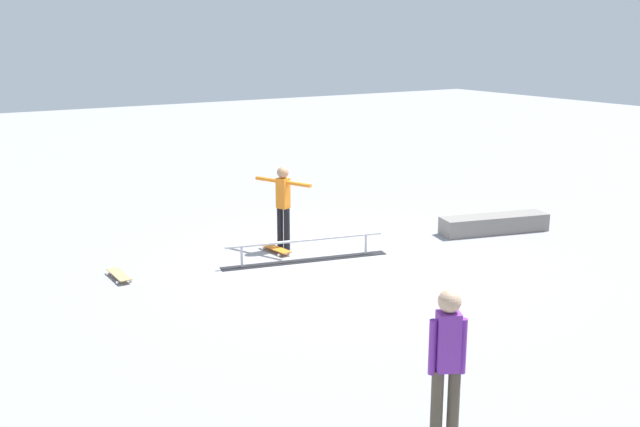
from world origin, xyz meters
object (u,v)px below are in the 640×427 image
(grind_rail, at_px, (305,251))
(loose_skateboard_natural, at_px, (119,275))
(skate_ledge, at_px, (494,224))
(skateboard_main, at_px, (275,248))
(bystander_purple_shirt, at_px, (447,360))
(skater_main, at_px, (283,202))

(grind_rail, xyz_separation_m, loose_skateboard_natural, (3.20, -0.82, -0.11))
(skate_ledge, xyz_separation_m, loose_skateboard_natural, (7.55, -1.21, -0.11))
(grind_rail, height_order, skateboard_main, grind_rail)
(skateboard_main, xyz_separation_m, loose_skateboard_natural, (3.00, -0.04, 0.00))
(grind_rail, distance_m, loose_skateboard_natural, 3.31)
(loose_skateboard_natural, bearing_deg, skateboard_main, 88.93)
(skate_ledge, bearing_deg, loose_skateboard_natural, -9.10)
(bystander_purple_shirt, bearing_deg, grind_rail, -81.61)
(skate_ledge, bearing_deg, bystander_purple_shirt, 41.84)
(skate_ledge, distance_m, loose_skateboard_natural, 7.65)
(skate_ledge, bearing_deg, grind_rail, -5.09)
(skater_main, xyz_separation_m, loose_skateboard_natural, (3.23, 0.04, -0.87))
(skate_ledge, relative_size, loose_skateboard_natural, 2.89)
(skater_main, relative_size, bystander_purple_shirt, 0.96)
(skateboard_main, bearing_deg, bystander_purple_shirt, 158.71)
(grind_rail, bearing_deg, skater_main, -79.16)
(skateboard_main, relative_size, bystander_purple_shirt, 0.49)
(grind_rail, bearing_deg, bystander_purple_shirt, 84.31)
(skate_ledge, bearing_deg, skateboard_main, -14.38)
(grind_rail, xyz_separation_m, skater_main, (-0.03, -0.87, 0.76))
(skater_main, distance_m, skateboard_main, 0.90)
(skate_ledge, height_order, bystander_purple_shirt, bystander_purple_shirt)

